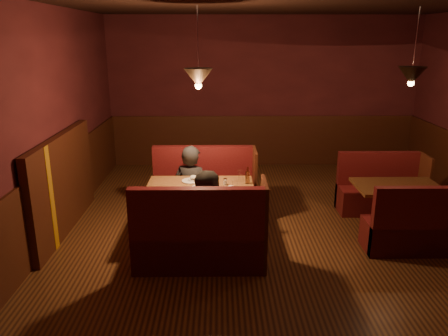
{
  "coord_description": "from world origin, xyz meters",
  "views": [
    {
      "loc": [
        -0.86,
        -5.06,
        2.52
      ],
      "look_at": [
        -0.8,
        0.1,
        0.95
      ],
      "focal_mm": 35.0,
      "sensor_mm": 36.0,
      "label": 1
    }
  ],
  "objects_px": {
    "second_bench_far": "(380,193)",
    "diner_a": "(191,172)",
    "main_table": "(201,198)",
    "main_bench_far": "(205,194)",
    "main_bench_near": "(200,242)",
    "second_bench_near": "(419,231)",
    "second_table": "(397,197)",
    "diner_b": "(211,204)"
  },
  "relations": [
    {
      "from": "second_bench_far",
      "to": "diner_a",
      "type": "height_order",
      "value": "diner_a"
    },
    {
      "from": "main_table",
      "to": "main_bench_far",
      "type": "xyz_separation_m",
      "value": [
        0.02,
        0.76,
        -0.23
      ]
    },
    {
      "from": "main_bench_near",
      "to": "second_bench_far",
      "type": "xyz_separation_m",
      "value": [
        2.6,
        1.68,
        -0.04
      ]
    },
    {
      "from": "second_bench_near",
      "to": "diner_a",
      "type": "xyz_separation_m",
      "value": [
        -2.78,
        0.98,
        0.44
      ]
    },
    {
      "from": "main_table",
      "to": "main_bench_near",
      "type": "height_order",
      "value": "main_bench_near"
    },
    {
      "from": "main_table",
      "to": "second_table",
      "type": "relative_size",
      "value": 1.21
    },
    {
      "from": "main_bench_near",
      "to": "diner_a",
      "type": "distance_m",
      "value": 1.41
    },
    {
      "from": "second_bench_far",
      "to": "second_bench_near",
      "type": "relative_size",
      "value": 1.0
    },
    {
      "from": "diner_a",
      "to": "diner_b",
      "type": "bearing_deg",
      "value": 125.08
    },
    {
      "from": "second_table",
      "to": "diner_b",
      "type": "relative_size",
      "value": 0.76
    },
    {
      "from": "main_bench_near",
      "to": "second_bench_far",
      "type": "relative_size",
      "value": 1.2
    },
    {
      "from": "main_table",
      "to": "second_table",
      "type": "bearing_deg",
      "value": 5.57
    },
    {
      "from": "main_bench_near",
      "to": "main_bench_far",
      "type": "bearing_deg",
      "value": 90.0
    },
    {
      "from": "main_bench_far",
      "to": "main_bench_near",
      "type": "xyz_separation_m",
      "value": [
        0.0,
        -1.52,
        0.0
      ]
    },
    {
      "from": "second_table",
      "to": "second_bench_near",
      "type": "relative_size",
      "value": 0.9
    },
    {
      "from": "second_bench_near",
      "to": "main_bench_near",
      "type": "bearing_deg",
      "value": -172.33
    },
    {
      "from": "main_bench_near",
      "to": "diner_a",
      "type": "xyz_separation_m",
      "value": [
        -0.18,
        1.34,
        0.4
      ]
    },
    {
      "from": "main_table",
      "to": "second_bench_far",
      "type": "xyz_separation_m",
      "value": [
        2.62,
        0.92,
        -0.27
      ]
    },
    {
      "from": "main_bench_near",
      "to": "second_bench_near",
      "type": "height_order",
      "value": "main_bench_near"
    },
    {
      "from": "second_bench_near",
      "to": "second_bench_far",
      "type": "bearing_deg",
      "value": 90.0
    },
    {
      "from": "second_table",
      "to": "diner_a",
      "type": "relative_size",
      "value": 0.77
    },
    {
      "from": "main_bench_near",
      "to": "second_bench_far",
      "type": "distance_m",
      "value": 3.1
    },
    {
      "from": "main_table",
      "to": "main_bench_near",
      "type": "distance_m",
      "value": 0.8
    },
    {
      "from": "main_bench_near",
      "to": "second_bench_far",
      "type": "height_order",
      "value": "main_bench_near"
    },
    {
      "from": "second_table",
      "to": "diner_b",
      "type": "height_order",
      "value": "diner_b"
    },
    {
      "from": "main_bench_near",
      "to": "second_table",
      "type": "height_order",
      "value": "main_bench_near"
    },
    {
      "from": "main_bench_near",
      "to": "diner_b",
      "type": "relative_size",
      "value": 1.02
    },
    {
      "from": "second_table",
      "to": "second_bench_near",
      "type": "distance_m",
      "value": 0.69
    },
    {
      "from": "main_bench_far",
      "to": "main_table",
      "type": "bearing_deg",
      "value": -91.18
    },
    {
      "from": "main_bench_far",
      "to": "second_table",
      "type": "bearing_deg",
      "value": -11.16
    },
    {
      "from": "second_bench_far",
      "to": "diner_b",
      "type": "relative_size",
      "value": 0.85
    },
    {
      "from": "main_bench_near",
      "to": "second_bench_far",
      "type": "bearing_deg",
      "value": 32.79
    },
    {
      "from": "second_bench_far",
      "to": "second_bench_near",
      "type": "distance_m",
      "value": 1.33
    },
    {
      "from": "diner_b",
      "to": "main_table",
      "type": "bearing_deg",
      "value": 97.69
    },
    {
      "from": "second_table",
      "to": "main_bench_near",
      "type": "bearing_deg",
      "value": -158.53
    },
    {
      "from": "main_bench_far",
      "to": "diner_a",
      "type": "height_order",
      "value": "diner_a"
    },
    {
      "from": "main_bench_near",
      "to": "second_table",
      "type": "relative_size",
      "value": 1.33
    },
    {
      "from": "second_table",
      "to": "main_bench_far",
      "type": "bearing_deg",
      "value": 168.84
    },
    {
      "from": "diner_a",
      "to": "second_bench_near",
      "type": "bearing_deg",
      "value": -177.85
    },
    {
      "from": "main_table",
      "to": "diner_b",
      "type": "xyz_separation_m",
      "value": [
        0.13,
        -0.64,
        0.17
      ]
    },
    {
      "from": "diner_a",
      "to": "diner_b",
      "type": "relative_size",
      "value": 1.0
    },
    {
      "from": "main_bench_far",
      "to": "diner_b",
      "type": "distance_m",
      "value": 1.47
    }
  ]
}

